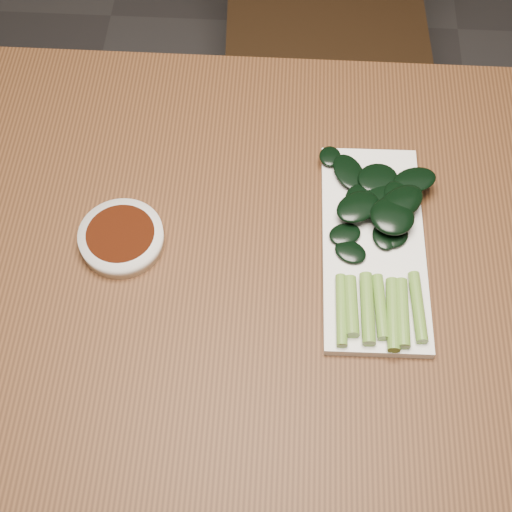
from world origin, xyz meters
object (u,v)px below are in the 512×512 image
(table, at_px, (264,296))
(serving_plate, at_px, (373,245))
(sauce_bowl, at_px, (122,238))
(gai_lan, at_px, (381,235))

(table, distance_m, serving_plate, 0.17)
(table, xyz_separation_m, sauce_bowl, (-0.20, 0.03, 0.08))
(table, height_order, serving_plate, serving_plate)
(sauce_bowl, bearing_deg, serving_plate, 1.94)
(serving_plate, bearing_deg, gai_lan, 31.13)
(sauce_bowl, bearing_deg, gai_lan, 2.64)
(serving_plate, height_order, gai_lan, gai_lan)
(serving_plate, xyz_separation_m, gai_lan, (0.01, 0.00, 0.02))
(sauce_bowl, relative_size, gai_lan, 0.36)
(table, distance_m, sauce_bowl, 0.22)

